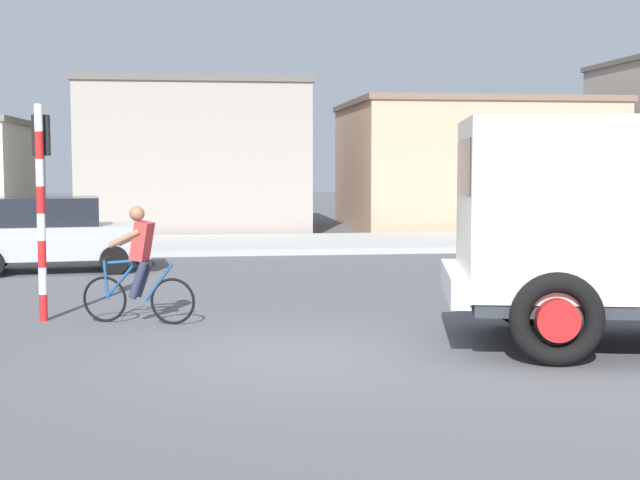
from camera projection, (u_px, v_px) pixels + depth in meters
name	position (u px, v px, depth m)	size (l,w,h in m)	color
ground_plane	(299.00, 356.00, 11.10)	(120.00, 120.00, 0.00)	#56565B
sidewalk_far	(244.00, 244.00, 25.32)	(80.00, 5.00, 0.16)	#ADADA8
cyclist	(139.00, 265.00, 13.29)	(1.66, 0.68, 1.72)	black
traffic_light_pole	(41.00, 182.00, 13.45)	(0.24, 0.43, 3.20)	red
car_red_near	(52.00, 234.00, 19.58)	(4.17, 2.23, 1.60)	#B7B7BC
building_mid_block	(195.00, 157.00, 31.26)	(7.40, 7.37, 5.00)	#9E9389
building_corner_right	(469.00, 164.00, 33.21)	(8.89, 7.99, 4.52)	tan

